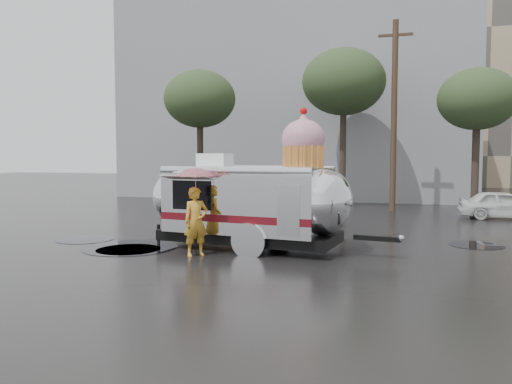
% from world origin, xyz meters
% --- Properties ---
extents(ground, '(120.00, 120.00, 0.00)m').
position_xyz_m(ground, '(0.00, 0.00, 0.00)').
color(ground, black).
rests_on(ground, ground).
extents(puddles, '(13.29, 5.29, 0.01)m').
position_xyz_m(puddles, '(-3.45, 2.38, 0.01)').
color(puddles, black).
rests_on(puddles, ground).
extents(grey_building, '(22.00, 12.00, 13.00)m').
position_xyz_m(grey_building, '(-4.00, 24.00, 6.50)').
color(grey_building, slate).
rests_on(grey_building, ground).
extents(utility_pole, '(1.60, 0.28, 9.00)m').
position_xyz_m(utility_pole, '(2.50, 14.00, 4.62)').
color(utility_pole, '#473323').
rests_on(utility_pole, ground).
extents(tree_left, '(3.64, 3.64, 6.95)m').
position_xyz_m(tree_left, '(-7.00, 13.00, 5.48)').
color(tree_left, '#382D26').
rests_on(tree_left, ground).
extents(tree_mid, '(4.20, 4.20, 8.03)m').
position_xyz_m(tree_mid, '(0.00, 15.00, 6.34)').
color(tree_mid, '#382D26').
rests_on(tree_mid, ground).
extents(tree_right, '(3.36, 3.36, 6.42)m').
position_xyz_m(tree_right, '(6.00, 13.00, 5.06)').
color(tree_right, '#382D26').
rests_on(tree_right, ground).
extents(barricade_row, '(4.30, 0.80, 1.00)m').
position_xyz_m(barricade_row, '(-5.55, 9.96, 0.52)').
color(barricade_row, '#473323').
rests_on(barricade_row, ground).
extents(airstream_trailer, '(7.37, 3.08, 3.99)m').
position_xyz_m(airstream_trailer, '(-1.13, 2.74, 1.40)').
color(airstream_trailer, silver).
rests_on(airstream_trailer, ground).
extents(person_left, '(0.77, 0.76, 1.80)m').
position_xyz_m(person_left, '(-2.21, 1.24, 0.90)').
color(person_left, gold).
rests_on(person_left, ground).
extents(umbrella_pink, '(1.16, 1.16, 2.34)m').
position_xyz_m(umbrella_pink, '(-2.21, 1.24, 1.94)').
color(umbrella_pink, pink).
rests_on(umbrella_pink, ground).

